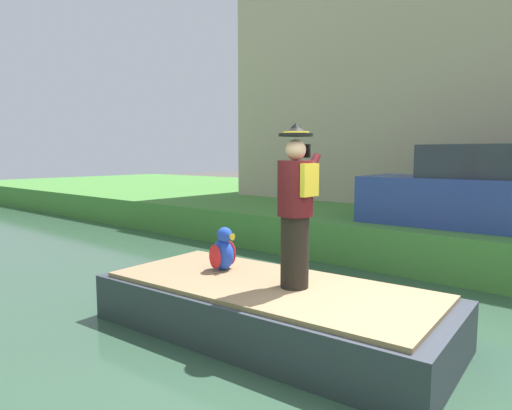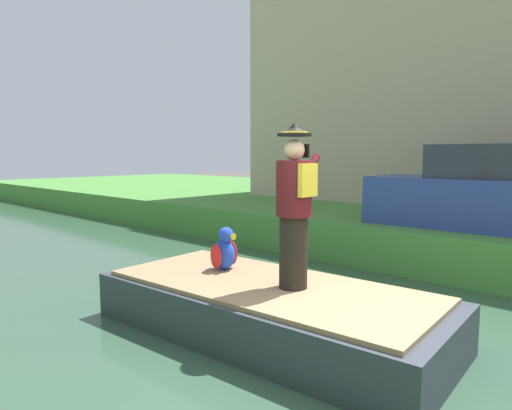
{
  "view_description": "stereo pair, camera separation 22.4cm",
  "coord_description": "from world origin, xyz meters",
  "px_view_note": "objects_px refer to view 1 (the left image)",
  "views": [
    {
      "loc": [
        -4.03,
        -1.79,
        2.21
      ],
      "look_at": [
        0.07,
        1.71,
        1.61
      ],
      "focal_mm": 31.61,
      "sensor_mm": 36.0,
      "label": 1
    },
    {
      "loc": [
        -3.88,
        -1.96,
        2.21
      ],
      "look_at": [
        0.07,
        1.71,
        1.61
      ],
      "focal_mm": 31.61,
      "sensor_mm": 36.0,
      "label": 2
    }
  ],
  "objects_px": {
    "person_pirate": "(296,207)",
    "parked_car_blue": "(478,193)",
    "parrot_plush": "(223,252)",
    "boat": "(269,308)"
  },
  "relations": [
    {
      "from": "parked_car_blue",
      "to": "person_pirate",
      "type": "bearing_deg",
      "value": 172.08
    },
    {
      "from": "boat",
      "to": "parrot_plush",
      "type": "height_order",
      "value": "parrot_plush"
    },
    {
      "from": "parked_car_blue",
      "to": "boat",
      "type": "bearing_deg",
      "value": 168.41
    },
    {
      "from": "parrot_plush",
      "to": "parked_car_blue",
      "type": "height_order",
      "value": "parked_car_blue"
    },
    {
      "from": "person_pirate",
      "to": "parked_car_blue",
      "type": "height_order",
      "value": "person_pirate"
    },
    {
      "from": "parrot_plush",
      "to": "parked_car_blue",
      "type": "xyz_separation_m",
      "value": [
        4.78,
        -1.84,
        0.57
      ]
    },
    {
      "from": "person_pirate",
      "to": "parrot_plush",
      "type": "xyz_separation_m",
      "value": [
        0.02,
        1.17,
        -0.68
      ]
    },
    {
      "from": "parrot_plush",
      "to": "person_pirate",
      "type": "bearing_deg",
      "value": -91.04
    },
    {
      "from": "person_pirate",
      "to": "parrot_plush",
      "type": "distance_m",
      "value": 1.35
    },
    {
      "from": "person_pirate",
      "to": "boat",
      "type": "bearing_deg",
      "value": 101.12
    }
  ]
}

